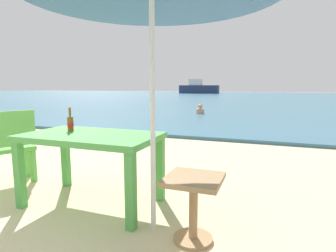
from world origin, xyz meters
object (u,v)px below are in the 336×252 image
picnic_table_green (91,144)px  beer_bottle_amber (70,123)px  swimmer_person (200,110)px  boat_fishing_trawler (198,88)px  side_table_wood (193,199)px

picnic_table_green → beer_bottle_amber: beer_bottle_amber is taller
swimmer_person → beer_bottle_amber: bearing=-85.2°
boat_fishing_trawler → swimmer_person: bearing=-75.7°
picnic_table_green → side_table_wood: (1.19, -0.32, -0.30)m
swimmer_person → boat_fishing_trawler: 34.01m
picnic_table_green → swimmer_person: 9.29m
picnic_table_green → beer_bottle_amber: bearing=166.7°
picnic_table_green → swimmer_person: (-1.08, 9.22, -0.41)m
picnic_table_green → swimmer_person: picnic_table_green is taller
picnic_table_green → beer_bottle_amber: size_ratio=5.28×
side_table_wood → boat_fishing_trawler: 43.81m
beer_bottle_amber → boat_fishing_trawler: boat_fishing_trawler is taller
picnic_table_green → side_table_wood: 1.27m
beer_bottle_amber → swimmer_person: beer_bottle_amber is taller
swimmer_person → side_table_wood: bearing=-76.6°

